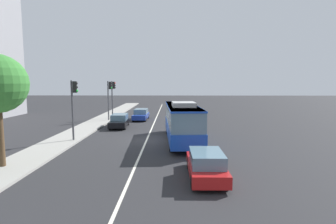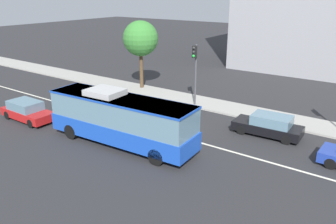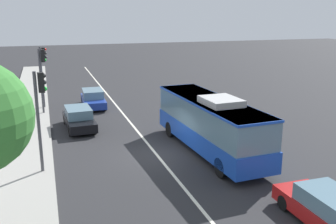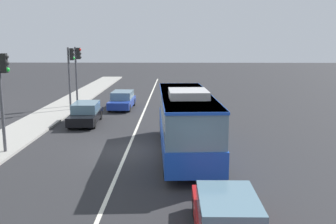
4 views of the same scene
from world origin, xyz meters
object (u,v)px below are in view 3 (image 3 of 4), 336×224
object	(u,v)px
traffic_light_mid_block	(43,67)
sedan_red	(328,209)
traffic_light_near_corner	(40,105)
sedan_black	(79,118)
transit_bus	(210,122)
traffic_light_far_corner	(42,70)
sedan_blue	(93,99)

from	to	relation	value
traffic_light_mid_block	sedan_red	bearing A→B (deg)	-62.51
traffic_light_near_corner	sedan_black	bearing A→B (deg)	68.44
transit_bus	traffic_light_far_corner	size ratio (longest dim) A/B	1.95
sedan_black	traffic_light_mid_block	distance (m)	7.57
transit_bus	traffic_light_far_corner	distance (m)	14.99
sedan_black	sedan_red	bearing A→B (deg)	23.17
sedan_black	traffic_light_near_corner	bearing A→B (deg)	-20.63
sedan_blue	traffic_light_far_corner	bearing A→B (deg)	-70.64
transit_bus	traffic_light_mid_block	world-z (taller)	traffic_light_mid_block
sedan_red	traffic_light_near_corner	world-z (taller)	traffic_light_near_corner
transit_bus	traffic_light_near_corner	bearing A→B (deg)	88.01
sedan_blue	traffic_light_mid_block	xyz separation A→B (m)	(0.65, 3.87, 2.84)
sedan_blue	traffic_light_near_corner	bearing A→B (deg)	-15.61
transit_bus	traffic_light_far_corner	xyz separation A→B (m)	(11.86, 9.00, 1.75)
traffic_light_near_corner	traffic_light_mid_block	size ratio (longest dim) A/B	1.00
sedan_blue	sedan_red	distance (m)	22.70
transit_bus	traffic_light_near_corner	xyz separation A→B (m)	(-0.20, 9.14, 1.75)
traffic_light_mid_block	sedan_black	bearing A→B (deg)	-68.47
traffic_light_near_corner	traffic_light_mid_block	xyz separation A→B (m)	(13.99, -0.22, 0.00)
sedan_blue	traffic_light_near_corner	distance (m)	14.24
transit_bus	sedan_blue	world-z (taller)	transit_bus
sedan_blue	traffic_light_far_corner	distance (m)	5.03
traffic_light_mid_block	traffic_light_far_corner	size ratio (longest dim) A/B	1.00
sedan_red	sedan_blue	bearing A→B (deg)	15.39
traffic_light_far_corner	sedan_blue	bearing A→B (deg)	14.15
sedan_red	sedan_black	bearing A→B (deg)	26.08
sedan_black	sedan_red	size ratio (longest dim) A/B	1.02
traffic_light_mid_block	sedan_blue	bearing A→B (deg)	-5.64
sedan_blue	traffic_light_far_corner	xyz separation A→B (m)	(-1.28, 3.95, 2.84)
sedan_red	traffic_light_mid_block	size ratio (longest dim) A/B	0.87
sedan_black	sedan_red	world-z (taller)	same
transit_bus	traffic_light_near_corner	size ratio (longest dim) A/B	1.95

